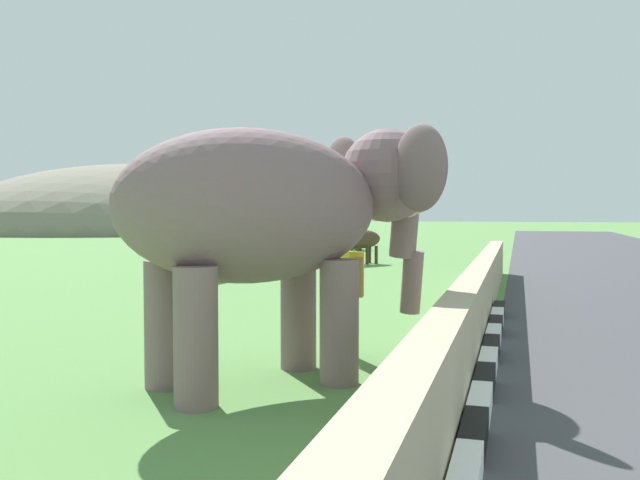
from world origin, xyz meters
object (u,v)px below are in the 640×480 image
at_px(person_handler, 347,287).
at_px(cow_near, 200,249).
at_px(elephant, 281,211).
at_px(bus_teal, 278,207).
at_px(cow_mid, 363,240).
at_px(cow_far, 354,240).

height_order(person_handler, cow_near, person_handler).
bearing_deg(elephant, person_handler, -15.58).
height_order(elephant, bus_teal, bus_teal).
xyz_separation_m(person_handler, cow_mid, (15.14, 3.21, -0.06)).
xyz_separation_m(cow_near, cow_mid, (6.85, -3.03, 0.00)).
bearing_deg(bus_teal, person_handler, -157.93).
height_order(elephant, cow_mid, elephant).
xyz_separation_m(cow_mid, cow_far, (-0.34, 0.25, 0.00)).
bearing_deg(cow_mid, cow_far, 143.58).
bearing_deg(person_handler, cow_near, 36.97).
distance_m(cow_near, cow_far, 7.08).
distance_m(elephant, person_handler, 1.82).
bearing_deg(cow_near, cow_far, -23.15).
xyz_separation_m(cow_near, cow_far, (6.51, -2.78, 0.00)).
relative_size(person_handler, cow_near, 0.87).
bearing_deg(bus_teal, cow_mid, -140.14).
xyz_separation_m(person_handler, cow_far, (14.80, 3.46, -0.06)).
distance_m(person_handler, cow_near, 10.38).
relative_size(elephant, cow_far, 2.13).
distance_m(elephant, cow_far, 16.58).
relative_size(elephant, cow_mid, 2.18).
xyz_separation_m(elephant, cow_near, (9.75, 5.83, -1.07)).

